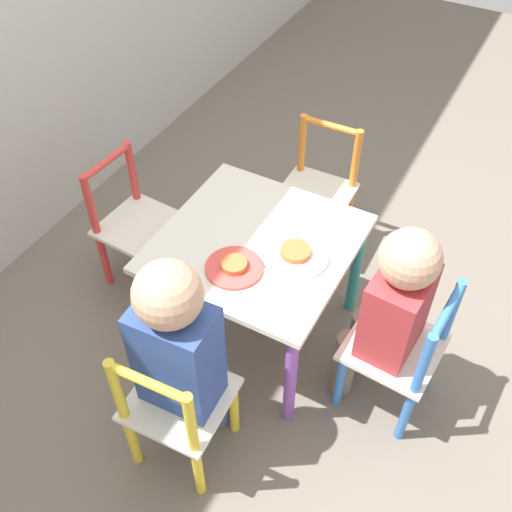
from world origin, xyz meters
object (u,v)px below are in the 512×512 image
Objects in this scene: child_front at (391,306)px; plate_left at (234,267)px; plate_front at (295,254)px; child_left at (180,347)px; chair_yellow at (176,408)px; chair_red at (136,226)px; chair_orange at (317,193)px; kids_table at (256,256)px; chair_blue at (401,352)px.

plate_left is at bearing -73.19° from child_front.
child_front reaches higher than plate_front.
child_left is at bearing -175.69° from plate_left.
child_left is at bearing 166.37° from plate_front.
chair_yellow and chair_red have the same top height.
chair_orange and chair_red have the same top height.
plate_front is (0.03, 0.31, 0.03)m from child_front.
chair_blue reaches higher than kids_table.
kids_table is at bearing -90.00° from child_left.
child_left reaches higher than plate_left.
chair_blue is 1.00× the size of chair_red.
chair_orange is 0.67m from chair_red.
plate_left is at bearing -88.93° from chair_yellow.
chair_blue is at bearing -142.69° from child_left.
chair_blue is (0.46, -0.47, 0.00)m from chair_yellow.
chair_yellow is 0.55m from plate_front.
child_left reaches higher than plate_front.
chair_red is at bearing -137.55° from chair_orange.
child_left is at bearing -41.27° from child_front.
chair_yellow is at bearing 90.00° from child_left.
kids_table is 0.15m from plate_left.
child_left reaches higher than chair_blue.
chair_blue is 0.54m from plate_left.
kids_table is 2.82× the size of plate_front.
chair_orange is at bearing -90.82° from child_left.
chair_blue and chair_orange have the same top height.
chair_blue is at bearing -95.56° from plate_front.
child_left is 3.76× the size of plate_front.
kids_table is 1.12× the size of chair_blue.
plate_front is (0.44, -0.11, -0.01)m from child_left.
chair_orange is 1.00× the size of chair_red.
chair_orange reaches higher than kids_table.
kids_table is at bearing -0.00° from plate_left.
chair_red is 2.52× the size of plate_front.
child_front is 4.14× the size of plate_left.
chair_red is 0.67× the size of child_left.
chair_yellow is 0.42m from plate_left.
child_front is at bearing -138.43° from child_left.
child_front is at bearing -77.30° from plate_left.
chair_blue is at bearing -90.25° from chair_red.
chair_yellow is 0.67× the size of child_left.
chair_yellow is 0.75m from chair_red.
chair_red is (0.07, 1.00, 0.00)m from chair_blue.
chair_orange is 0.72m from child_front.
child_front is (0.41, -0.41, -0.03)m from child_left.
chair_blue is at bearing -138.58° from chair_yellow.
chair_red is at bearing -89.73° from child_front.
chair_orange is 0.73× the size of child_front.
kids_table is at bearing -90.00° from child_front.
child_left is 0.58m from child_front.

